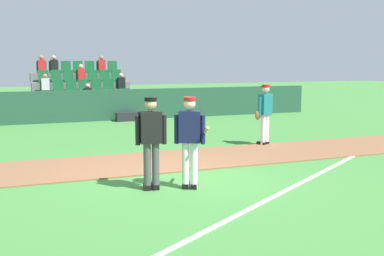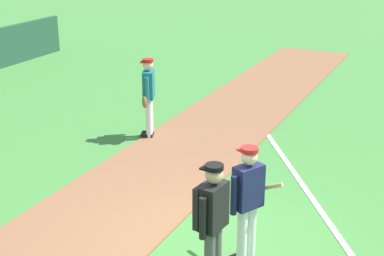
# 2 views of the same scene
# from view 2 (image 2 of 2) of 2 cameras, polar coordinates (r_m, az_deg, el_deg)

# --- Properties ---
(ground_plane) EXTENTS (80.00, 80.00, 0.00)m
(ground_plane) POSITION_cam_2_polar(r_m,az_deg,el_deg) (8.38, 1.54, -12.41)
(ground_plane) COLOR #42843A
(infield_dirt_path) EXTENTS (28.00, 2.45, 0.03)m
(infield_dirt_path) POSITION_cam_2_polar(r_m,az_deg,el_deg) (9.23, -9.74, -9.34)
(infield_dirt_path) COLOR brown
(infield_dirt_path) RESTS_ON ground
(foul_line_chalk) EXTENTS (10.16, 6.55, 0.01)m
(foul_line_chalk) POSITION_cam_2_polar(r_m,az_deg,el_deg) (10.74, 10.61, -5.03)
(foul_line_chalk) COLOR white
(foul_line_chalk) RESTS_ON ground
(batter_navy_jersey) EXTENTS (0.64, 0.79, 1.76)m
(batter_navy_jersey) POSITION_cam_2_polar(r_m,az_deg,el_deg) (7.69, 5.61, -7.41)
(batter_navy_jersey) COLOR white
(batter_navy_jersey) RESTS_ON ground
(umpire_home_plate) EXTENTS (0.59, 0.34, 1.76)m
(umpire_home_plate) POSITION_cam_2_polar(r_m,az_deg,el_deg) (7.16, 2.02, -9.24)
(umpire_home_plate) COLOR #4C4C4C
(umpire_home_plate) RESTS_ON ground
(runner_teal_jersey) EXTENTS (0.66, 0.40, 1.76)m
(runner_teal_jersey) POSITION_cam_2_polar(r_m,az_deg,el_deg) (12.29, -4.38, 3.27)
(runner_teal_jersey) COLOR white
(runner_teal_jersey) RESTS_ON ground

